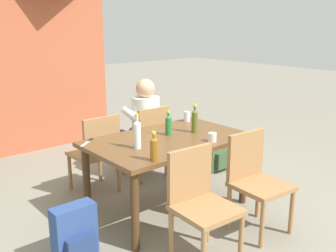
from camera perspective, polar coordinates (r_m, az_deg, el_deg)
name	(u,v)px	position (r m, az deg, el deg)	size (l,w,h in m)	color
ground_plane	(168,208)	(3.97, 0.00, -11.96)	(24.00, 24.00, 0.00)	gray
dining_table	(168,147)	(3.73, 0.00, -3.13)	(1.51, 0.94, 0.73)	brown
chair_far_right	(148,138)	(4.55, -3.00, -1.79)	(0.45, 0.45, 0.87)	#A37547
chair_far_left	(97,150)	(4.19, -10.38, -3.49)	(0.45, 0.45, 0.87)	#A37547
chair_near_left	(199,199)	(3.05, 4.62, -10.58)	(0.47, 0.47, 0.87)	#A37547
chair_near_right	(255,177)	(3.52, 12.57, -7.27)	(0.47, 0.47, 0.87)	#A37547
person_in_white_shirt	(142,123)	(4.59, -3.85, 0.51)	(0.47, 0.61, 1.18)	white
bottle_clear	(137,134)	(3.38, -4.53, -1.11)	(0.06, 0.06, 0.31)	white
bottle_olive	(195,120)	(3.87, 3.93, 0.83)	(0.06, 0.06, 0.29)	#566623
bottle_green	(169,125)	(3.78, 0.07, 0.21)	(0.06, 0.06, 0.24)	#287A38
bottle_amber	(154,148)	(3.08, -2.06, -3.28)	(0.06, 0.06, 0.24)	#996019
cup_white	(212,137)	(3.61, 6.50, -1.64)	(0.08, 0.08, 0.08)	white
cup_glass	(187,116)	(4.31, 2.78, 1.40)	(0.07, 0.07, 0.11)	silver
table_knife	(88,142)	(3.65, -11.68, -2.28)	(0.20, 0.16, 0.01)	silver
backpack_by_near_side	(75,235)	(3.17, -13.41, -15.28)	(0.33, 0.21, 0.47)	#2D4784
backpack_by_far_side	(217,152)	(4.91, 7.13, -3.84)	(0.32, 0.25, 0.46)	#47663D
brick_kiosk	(32,46)	(6.48, -19.31, 11.04)	(1.97, 1.64, 2.76)	#B25638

